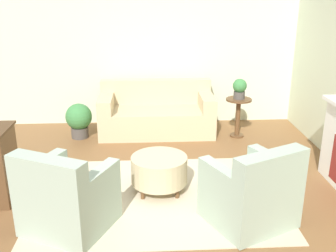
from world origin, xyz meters
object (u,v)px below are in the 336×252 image
at_px(armchair_left, 66,199).
at_px(ottoman_table, 159,170).
at_px(armchair_right, 252,194).
at_px(potted_plant_floor, 79,119).
at_px(couch, 157,115).
at_px(side_table, 238,112).
at_px(potted_plant_on_side_table, 240,88).

xyz_separation_m(armchair_left, ottoman_table, (1.02, 0.81, -0.07)).
xyz_separation_m(armchair_right, potted_plant_floor, (-2.32, 2.82, -0.03)).
distance_m(couch, armchair_left, 3.19).
relative_size(ottoman_table, side_table, 1.04).
bearing_deg(potted_plant_floor, side_table, -2.12).
bearing_deg(ottoman_table, potted_plant_floor, 123.55).
relative_size(couch, armchair_left, 1.83).
bearing_deg(side_table, couch, 168.09).
xyz_separation_m(couch, side_table, (1.41, -0.30, 0.12)).
xyz_separation_m(ottoman_table, side_table, (1.44, 1.90, 0.15)).
height_order(ottoman_table, potted_plant_on_side_table, potted_plant_on_side_table).
bearing_deg(ottoman_table, armchair_left, -141.62).
distance_m(couch, potted_plant_floor, 1.37).
distance_m(armchair_left, armchair_right, 2.01).
height_order(couch, armchair_left, armchair_left).
bearing_deg(potted_plant_floor, armchair_left, -83.74).
relative_size(armchair_left, side_table, 1.60).
relative_size(armchair_left, potted_plant_on_side_table, 3.15).
height_order(potted_plant_on_side_table, potted_plant_floor, potted_plant_on_side_table).
xyz_separation_m(ottoman_table, potted_plant_floor, (-1.33, 2.01, 0.04)).
bearing_deg(potted_plant_floor, armchair_right, -50.51).
xyz_separation_m(side_table, potted_plant_floor, (-2.77, 0.10, -0.11)).
distance_m(armchair_left, ottoman_table, 1.31).
relative_size(armchair_right, potted_plant_floor, 1.81).
bearing_deg(armchair_left, side_table, 47.77).
distance_m(armchair_left, potted_plant_on_side_table, 3.70).
bearing_deg(potted_plant_on_side_table, couch, 168.09).
height_order(armchair_right, side_table, armchair_right).
height_order(armchair_left, side_table, armchair_left).
relative_size(side_table, potted_plant_floor, 1.13).
height_order(side_table, potted_plant_floor, side_table).
xyz_separation_m(armchair_right, side_table, (0.45, 2.71, 0.09)).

